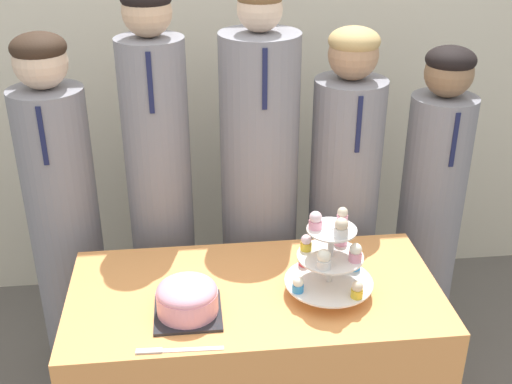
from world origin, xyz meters
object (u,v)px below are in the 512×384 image
object	(u,v)px
cupcake_stand	(332,257)
student_3	(343,212)
student_2	(259,203)
cake_knife	(165,351)
student_0	(65,225)
student_4	(430,214)
student_1	(161,202)
round_cake	(187,297)

from	to	relation	value
cupcake_stand	student_3	world-z (taller)	student_3
student_2	student_3	bearing A→B (deg)	-0.00
cake_knife	student_0	size ratio (longest dim) A/B	0.17
student_2	student_4	distance (m)	0.74
student_3	student_4	world-z (taller)	student_3
student_1	student_3	size ratio (longest dim) A/B	1.11
student_1	student_4	bearing A→B (deg)	-0.00
student_0	student_4	bearing A→B (deg)	-0.00
student_3	round_cake	bearing A→B (deg)	-135.26
cake_knife	student_2	xyz separation A→B (m)	(0.37, 0.83, 0.04)
student_4	cupcake_stand	bearing A→B (deg)	-133.82
student_2	student_4	bearing A→B (deg)	-0.00
student_4	student_2	bearing A→B (deg)	180.00
student_3	cupcake_stand	bearing A→B (deg)	-107.46
round_cake	student_0	distance (m)	0.81
round_cake	student_1	bearing A→B (deg)	98.27
student_1	student_2	bearing A→B (deg)	0.00
cake_knife	student_1	bearing A→B (deg)	93.92
cupcake_stand	student_0	xyz separation A→B (m)	(-0.95, 0.59, -0.15)
student_1	student_3	distance (m)	0.76
cupcake_stand	student_0	size ratio (longest dim) A/B	0.21
cupcake_stand	student_4	world-z (taller)	student_4
round_cake	student_3	distance (m)	0.93
student_2	student_4	size ratio (longest dim) A/B	1.17
student_2	student_3	xyz separation A→B (m)	(0.35, -0.00, -0.06)
cake_knife	cupcake_stand	world-z (taller)	cupcake_stand
student_3	student_0	bearing A→B (deg)	-180.00
cupcake_stand	student_3	xyz separation A→B (m)	(0.19, 0.59, -0.16)
cupcake_stand	student_0	distance (m)	1.13
cake_knife	student_4	distance (m)	1.39
student_3	student_4	distance (m)	0.38
student_2	cupcake_stand	bearing A→B (deg)	-74.36
round_cake	student_2	size ratio (longest dim) A/B	0.13
cake_knife	student_2	bearing A→B (deg)	67.84
round_cake	student_0	size ratio (longest dim) A/B	0.14
round_cake	cake_knife	distance (m)	0.20
student_1	student_4	distance (m)	1.14
student_0	student_1	bearing A→B (deg)	0.00
student_0	student_2	distance (m)	0.79
cake_knife	cupcake_stand	bearing A→B (deg)	25.43
student_0	student_4	size ratio (longest dim) A/B	1.06
student_3	student_4	xyz separation A→B (m)	(0.38, -0.00, -0.03)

